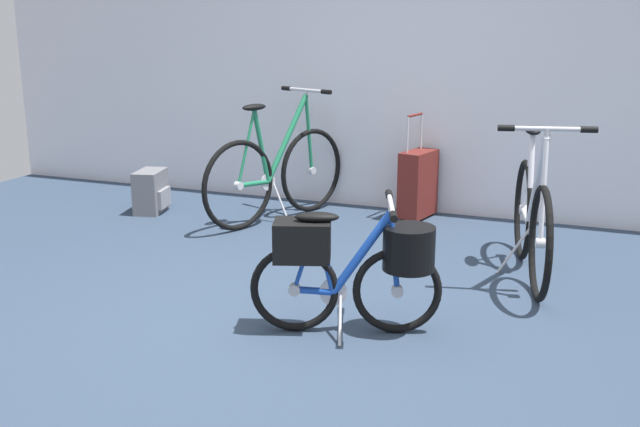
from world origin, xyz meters
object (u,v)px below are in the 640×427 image
at_px(display_bike_right, 277,173).
at_px(rolling_suitcase, 418,183).
at_px(folding_bike_foreground, 355,261).
at_px(backpack_on_floor, 151,192).
at_px(display_bike_left, 532,218).

distance_m(display_bike_right, rolling_suitcase, 1.12).
xyz_separation_m(folding_bike_foreground, rolling_suitcase, (-0.26, 2.31, -0.10)).
bearing_deg(backpack_on_floor, display_bike_right, 7.87).
xyz_separation_m(display_bike_left, backpack_on_floor, (-3.07, 0.49, -0.20)).
xyz_separation_m(folding_bike_foreground, backpack_on_floor, (-2.34, 1.69, -0.21)).
height_order(display_bike_right, rolling_suitcase, display_bike_right).
distance_m(folding_bike_foreground, backpack_on_floor, 2.90).
bearing_deg(rolling_suitcase, display_bike_right, -155.01).
distance_m(display_bike_right, backpack_on_floor, 1.10).
relative_size(rolling_suitcase, backpack_on_floor, 2.23).
height_order(folding_bike_foreground, display_bike_left, display_bike_left).
bearing_deg(display_bike_right, folding_bike_foreground, -55.19).
bearing_deg(display_bike_right, backpack_on_floor, -172.13).
bearing_deg(folding_bike_foreground, display_bike_left, 58.75).
relative_size(display_bike_left, display_bike_right, 1.00).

